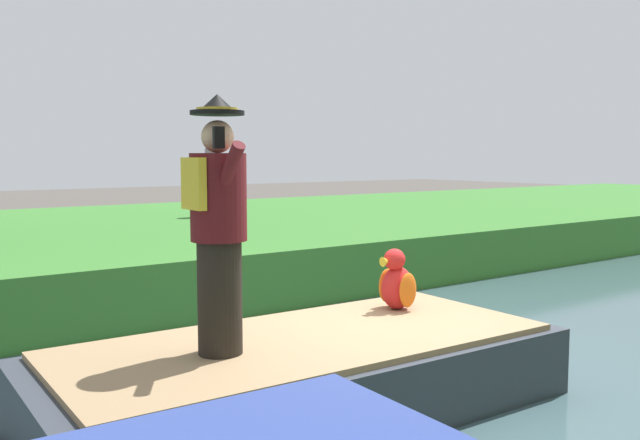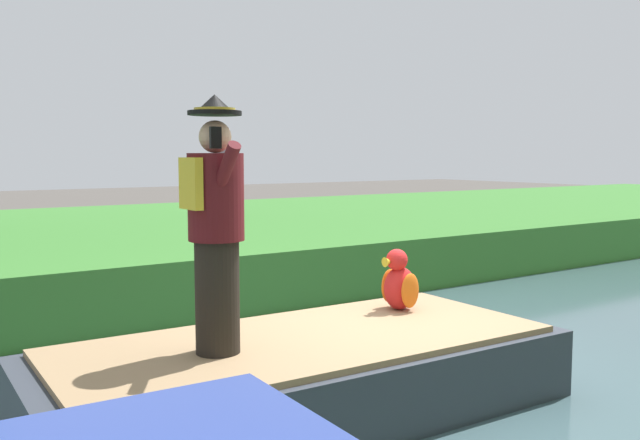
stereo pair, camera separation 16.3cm
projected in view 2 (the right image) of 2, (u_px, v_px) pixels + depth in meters
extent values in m
plane|color=#4C4742|center=(397.00, 399.00, 5.96)|extent=(80.00, 80.00, 0.00)
cube|color=#3D565B|center=(397.00, 394.00, 5.95)|extent=(6.01, 48.00, 0.10)
cube|color=#38752D|center=(114.00, 249.00, 12.26)|extent=(9.47, 48.00, 0.90)
cube|color=#333842|center=(305.00, 378.00, 5.38)|extent=(1.94, 4.26, 0.56)
cube|color=#997A56|center=(305.00, 340.00, 5.35)|extent=(1.78, 3.92, 0.05)
cylinder|color=black|center=(217.00, 297.00, 4.89)|extent=(0.32, 0.32, 0.82)
cylinder|color=#561419|center=(216.00, 197.00, 4.82)|extent=(0.40, 0.40, 0.62)
cube|color=gold|center=(191.00, 184.00, 4.70)|extent=(0.28, 0.06, 0.36)
sphere|color=#DBA884|center=(215.00, 137.00, 4.78)|extent=(0.23, 0.23, 0.23)
cylinder|color=black|center=(215.00, 113.00, 4.77)|extent=(0.38, 0.38, 0.03)
cone|color=black|center=(215.00, 103.00, 4.76)|extent=(0.26, 0.26, 0.12)
cylinder|color=gold|center=(215.00, 109.00, 4.76)|extent=(0.29, 0.29, 0.02)
cylinder|color=#561419|center=(225.00, 172.00, 4.60)|extent=(0.38, 0.09, 0.43)
cube|color=black|center=(215.00, 138.00, 4.64)|extent=(0.03, 0.08, 0.15)
ellipsoid|color=red|center=(400.00, 288.00, 6.28)|extent=(0.26, 0.32, 0.40)
sphere|color=red|center=(397.00, 260.00, 6.23)|extent=(0.20, 0.20, 0.20)
cone|color=yellow|center=(389.00, 262.00, 6.18)|extent=(0.09, 0.09, 0.09)
ellipsoid|color=orange|center=(390.00, 286.00, 6.40)|extent=(0.08, 0.20, 0.32)
ellipsoid|color=orange|center=(410.00, 291.00, 6.17)|extent=(0.08, 0.20, 0.32)
cylinder|color=#33384C|center=(226.00, 196.00, 13.90)|extent=(0.28, 0.28, 0.80)
cylinder|color=#976595|center=(226.00, 163.00, 13.83)|extent=(0.34, 0.34, 0.58)
sphere|color=#DBA884|center=(226.00, 143.00, 13.80)|extent=(0.22, 0.22, 0.22)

